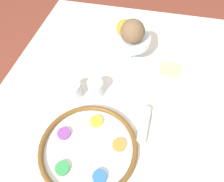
{
  "coord_description": "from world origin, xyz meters",
  "views": [
    {
      "loc": [
        -0.52,
        -0.11,
        1.5
      ],
      "look_at": [
        0.03,
        0.01,
        0.78
      ],
      "focal_mm": 35.0,
      "sensor_mm": 36.0,
      "label": 1
    }
  ],
  "objects_px": {
    "orange_fruit": "(125,28)",
    "seder_plate": "(88,148)",
    "coconut": "(133,31)",
    "cup_mid": "(74,90)",
    "fruit_stand": "(130,43)",
    "bread_plate": "(170,70)",
    "cup_near": "(95,88)",
    "napkin_roll": "(144,125)"
  },
  "relations": [
    {
      "from": "coconut",
      "to": "bread_plate",
      "type": "bearing_deg",
      "value": -95.8
    },
    {
      "from": "fruit_stand",
      "to": "cup_near",
      "type": "distance_m",
      "value": 0.28
    },
    {
      "from": "coconut",
      "to": "napkin_roll",
      "type": "distance_m",
      "value": 0.4
    },
    {
      "from": "seder_plate",
      "to": "cup_mid",
      "type": "relative_size",
      "value": 4.59
    },
    {
      "from": "fruit_stand",
      "to": "orange_fruit",
      "type": "height_order",
      "value": "orange_fruit"
    },
    {
      "from": "seder_plate",
      "to": "cup_near",
      "type": "distance_m",
      "value": 0.26
    },
    {
      "from": "seder_plate",
      "to": "fruit_stand",
      "type": "height_order",
      "value": "fruit_stand"
    },
    {
      "from": "seder_plate",
      "to": "napkin_roll",
      "type": "relative_size",
      "value": 2.38
    },
    {
      "from": "seder_plate",
      "to": "orange_fruit",
      "type": "relative_size",
      "value": 4.8
    },
    {
      "from": "cup_near",
      "to": "cup_mid",
      "type": "bearing_deg",
      "value": 107.37
    },
    {
      "from": "seder_plate",
      "to": "cup_near",
      "type": "relative_size",
      "value": 4.59
    },
    {
      "from": "fruit_stand",
      "to": "cup_mid",
      "type": "bearing_deg",
      "value": 145.9
    },
    {
      "from": "coconut",
      "to": "bread_plate",
      "type": "distance_m",
      "value": 0.26
    },
    {
      "from": "orange_fruit",
      "to": "bread_plate",
      "type": "height_order",
      "value": "orange_fruit"
    },
    {
      "from": "orange_fruit",
      "to": "napkin_roll",
      "type": "bearing_deg",
      "value": -158.22
    },
    {
      "from": "coconut",
      "to": "cup_mid",
      "type": "relative_size",
      "value": 1.36
    },
    {
      "from": "bread_plate",
      "to": "cup_near",
      "type": "bearing_deg",
      "value": 123.8
    },
    {
      "from": "fruit_stand",
      "to": "orange_fruit",
      "type": "relative_size",
      "value": 2.43
    },
    {
      "from": "fruit_stand",
      "to": "coconut",
      "type": "distance_m",
      "value": 0.09
    },
    {
      "from": "fruit_stand",
      "to": "cup_mid",
      "type": "relative_size",
      "value": 2.33
    },
    {
      "from": "orange_fruit",
      "to": "coconut",
      "type": "xyz_separation_m",
      "value": [
        -0.04,
        -0.04,
        0.02
      ]
    },
    {
      "from": "orange_fruit",
      "to": "cup_near",
      "type": "distance_m",
      "value": 0.3
    },
    {
      "from": "napkin_roll",
      "to": "cup_near",
      "type": "height_order",
      "value": "cup_near"
    },
    {
      "from": "orange_fruit",
      "to": "cup_near",
      "type": "relative_size",
      "value": 0.96
    },
    {
      "from": "bread_plate",
      "to": "napkin_roll",
      "type": "xyz_separation_m",
      "value": [
        -0.32,
        0.08,
        0.01
      ]
    },
    {
      "from": "fruit_stand",
      "to": "bread_plate",
      "type": "bearing_deg",
      "value": -103.33
    },
    {
      "from": "coconut",
      "to": "cup_near",
      "type": "bearing_deg",
      "value": 153.43
    },
    {
      "from": "coconut",
      "to": "cup_mid",
      "type": "distance_m",
      "value": 0.35
    },
    {
      "from": "bread_plate",
      "to": "cup_mid",
      "type": "height_order",
      "value": "cup_mid"
    },
    {
      "from": "orange_fruit",
      "to": "seder_plate",
      "type": "bearing_deg",
      "value": 176.57
    },
    {
      "from": "coconut",
      "to": "orange_fruit",
      "type": "bearing_deg",
      "value": 47.11
    },
    {
      "from": "fruit_stand",
      "to": "cup_mid",
      "type": "height_order",
      "value": "fruit_stand"
    },
    {
      "from": "bread_plate",
      "to": "cup_mid",
      "type": "distance_m",
      "value": 0.46
    },
    {
      "from": "seder_plate",
      "to": "bread_plate",
      "type": "bearing_deg",
      "value": -30.07
    },
    {
      "from": "napkin_roll",
      "to": "cup_near",
      "type": "relative_size",
      "value": 1.93
    },
    {
      "from": "orange_fruit",
      "to": "bread_plate",
      "type": "distance_m",
      "value": 0.29
    },
    {
      "from": "fruit_stand",
      "to": "napkin_roll",
      "type": "height_order",
      "value": "fruit_stand"
    },
    {
      "from": "seder_plate",
      "to": "fruit_stand",
      "type": "xyz_separation_m",
      "value": [
        0.51,
        -0.06,
        0.08
      ]
    },
    {
      "from": "orange_fruit",
      "to": "napkin_roll",
      "type": "relative_size",
      "value": 0.5
    },
    {
      "from": "bread_plate",
      "to": "orange_fruit",
      "type": "bearing_deg",
      "value": 76.28
    },
    {
      "from": "cup_near",
      "to": "orange_fruit",
      "type": "bearing_deg",
      "value": -15.37
    },
    {
      "from": "fruit_stand",
      "to": "orange_fruit",
      "type": "bearing_deg",
      "value": 73.79
    }
  ]
}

